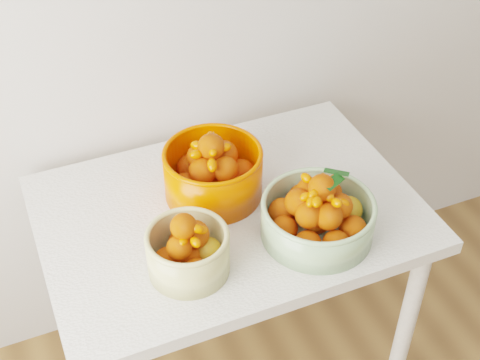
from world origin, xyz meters
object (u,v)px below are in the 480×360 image
Objects in this scene: bowl_cream at (188,250)px; bowl_green at (318,215)px; bowl_orange at (213,172)px; table at (229,233)px.

bowl_green is at bearing -1.90° from bowl_cream.
bowl_green is at bearing -53.39° from bowl_orange.
bowl_green is (0.17, -0.18, 0.16)m from table.
bowl_orange is (-0.18, 0.25, 0.01)m from bowl_green.
bowl_cream is 0.28m from bowl_orange.
bowl_orange is (-0.01, 0.07, 0.17)m from table.
bowl_cream is (-0.17, -0.17, 0.16)m from table.
bowl_green is at bearing -46.05° from table.
table is 2.98× the size of bowl_green.
bowl_orange reaches higher than table.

